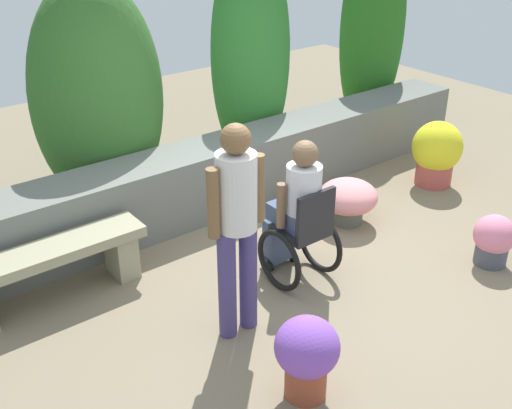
% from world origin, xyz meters
% --- Properties ---
extents(ground_plane, '(12.73, 12.73, 0.00)m').
position_xyz_m(ground_plane, '(0.00, 0.00, 0.00)').
color(ground_plane, '#82735B').
extents(stone_retaining_wall, '(7.52, 0.59, 0.74)m').
position_xyz_m(stone_retaining_wall, '(0.00, 1.55, 0.37)').
color(stone_retaining_wall, slate).
rests_on(stone_retaining_wall, ground).
extents(hedge_backdrop, '(7.47, 0.98, 2.99)m').
position_xyz_m(hedge_backdrop, '(-0.14, 2.29, 1.36)').
color(hedge_backdrop, '#296D2E').
rests_on(hedge_backdrop, ground).
extents(stone_bench, '(1.61, 0.36, 0.51)m').
position_xyz_m(stone_bench, '(-1.82, 0.99, 0.34)').
color(stone_bench, '#9A9678').
rests_on(stone_bench, ground).
extents(person_in_wheelchair, '(0.53, 0.66, 1.33)m').
position_xyz_m(person_in_wheelchair, '(0.02, -0.01, 0.62)').
color(person_in_wheelchair, black).
rests_on(person_in_wheelchair, ground).
extents(person_standing_companion, '(0.49, 0.30, 1.73)m').
position_xyz_m(person_standing_companion, '(-0.83, -0.28, 1.00)').
color(person_standing_companion, '#433A71').
rests_on(person_standing_companion, ground).
extents(flower_pot_purple_near, '(0.38, 0.38, 0.49)m').
position_xyz_m(flower_pot_purple_near, '(1.59, -0.94, 0.25)').
color(flower_pot_purple_near, '#4A4C5A').
rests_on(flower_pot_purple_near, ground).
extents(flower_pot_terracotta_by_wall, '(0.61, 0.61, 0.46)m').
position_xyz_m(flower_pot_terracotta_by_wall, '(1.11, 0.44, 0.27)').
color(flower_pot_terracotta_by_wall, '#595E52').
rests_on(flower_pot_terracotta_by_wall, ground).
extents(flower_pot_red_accent, '(0.57, 0.57, 0.76)m').
position_xyz_m(flower_pot_red_accent, '(2.57, 0.48, 0.40)').
color(flower_pot_red_accent, '#B54D45').
rests_on(flower_pot_red_accent, ground).
extents(flower_pot_small_foreground, '(0.45, 0.45, 0.62)m').
position_xyz_m(flower_pot_small_foreground, '(-0.89, -1.14, 0.35)').
color(flower_pot_small_foreground, brown).
rests_on(flower_pot_small_foreground, ground).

